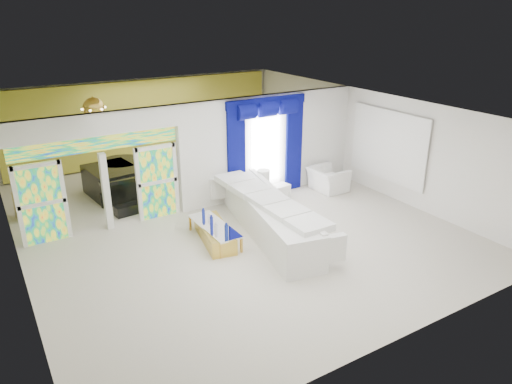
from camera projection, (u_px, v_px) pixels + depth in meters
floor at (224, 218)px, 12.78m from camera, size 12.00×12.00×0.00m
dividing_wall at (271, 145)px, 14.07m from camera, size 5.70×0.18×3.00m
dividing_header at (94, 124)px, 11.20m from camera, size 4.30×0.18×0.55m
stained_panel_left at (42, 204)px, 11.14m from camera, size 0.95×0.04×2.00m
stained_panel_right at (157, 182)px, 12.52m from camera, size 0.95×0.04×2.00m
stained_transom at (97, 144)px, 11.38m from camera, size 4.00×0.05×0.35m
window_pane at (265, 148)px, 13.88m from camera, size 1.00×0.02×2.30m
blue_drape_left at (236, 155)px, 13.40m from camera, size 0.55×0.10×2.80m
blue_drape_right at (294, 145)px, 14.36m from camera, size 0.55×0.10×2.80m
blue_pelmet at (266, 102)px, 13.36m from camera, size 2.60×0.12×0.25m
wall_mirror at (388, 145)px, 13.81m from camera, size 0.04×2.70×1.90m
gold_curtains at (146, 121)px, 16.92m from camera, size 9.70×0.12×2.90m
white_sofa at (268, 217)px, 11.80m from camera, size 1.85×4.69×0.87m
coffee_table at (215, 233)px, 11.47m from camera, size 0.93×1.88×0.40m
console_table at (272, 193)px, 13.93m from camera, size 1.22×0.53×0.39m
table_lamp at (263, 180)px, 13.61m from camera, size 0.36×0.36×0.58m
armchair at (328, 179)px, 14.60m from camera, size 0.98×1.11×0.71m
grand_piano at (113, 182)px, 14.18m from camera, size 1.50×1.86×0.87m
piano_bench at (130, 209)px, 13.02m from camera, size 0.89×0.43×0.29m
tv_console at (26, 205)px, 12.71m from camera, size 0.58×0.55×0.72m
chandelier at (94, 108)px, 13.40m from camera, size 0.60×0.60×0.60m
decanters at (214, 223)px, 11.34m from camera, size 0.25×1.24×0.25m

